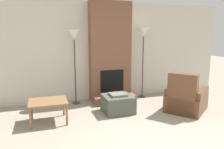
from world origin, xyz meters
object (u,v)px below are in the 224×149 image
(armchair, at_px, (186,100))
(floor_lamp_right, at_px, (144,36))
(floor_lamp_left, at_px, (74,39))
(side_table, at_px, (48,103))
(ottoman, at_px, (118,103))

(armchair, bearing_deg, floor_lamp_right, -19.99)
(floor_lamp_left, xyz_separation_m, floor_lamp_right, (1.88, 0.00, 0.06))
(floor_lamp_left, distance_m, floor_lamp_right, 1.88)
(armchair, xyz_separation_m, floor_lamp_right, (-0.43, 1.37, 1.45))
(floor_lamp_right, bearing_deg, armchair, -72.40)
(side_table, height_order, floor_lamp_right, floor_lamp_right)
(ottoman, bearing_deg, armchair, -16.03)
(armchair, bearing_deg, side_table, 46.17)
(floor_lamp_right, bearing_deg, floor_lamp_left, 180.00)
(side_table, distance_m, floor_lamp_left, 1.78)
(ottoman, distance_m, armchair, 1.57)
(side_table, bearing_deg, floor_lamp_left, 55.20)
(ottoman, distance_m, floor_lamp_right, 2.08)
(ottoman, distance_m, floor_lamp_left, 1.91)
(armchair, xyz_separation_m, floor_lamp_left, (-2.31, 1.37, 1.38))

